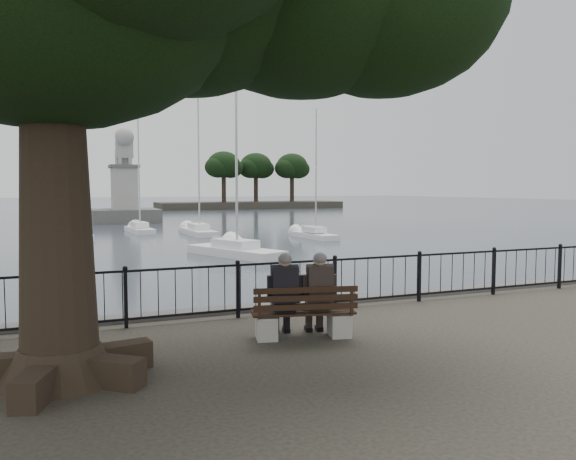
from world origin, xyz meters
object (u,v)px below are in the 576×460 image
person_right (318,297)px  person_left (284,298)px  bench (304,319)px  lion_monument (125,198)px

person_right → person_left: bearing=166.8°
bench → person_right: bearing=7.4°
bench → person_right: person_right is taller
person_right → lion_monument: 49.20m
person_right → bench: bearing=-172.6°
bench → person_left: bearing=149.6°
lion_monument → bench: bearing=-92.8°
bench → person_right: (0.27, 0.03, 0.33)m
bench → lion_monument: bearing=87.2°
bench → person_left: (-0.28, 0.16, 0.33)m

